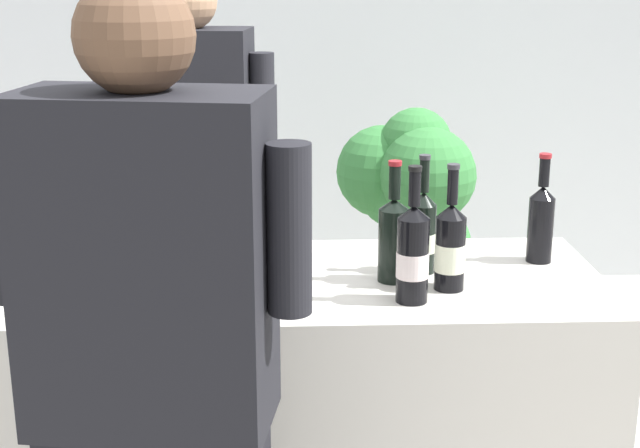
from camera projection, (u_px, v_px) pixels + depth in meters
wall_back at (275, 29)px, 4.78m from camera, size 8.00×0.10×2.80m
counter at (271, 430)px, 2.55m from camera, size 1.81×0.68×0.92m
wine_bottle_0 at (203, 238)px, 2.39m from camera, size 0.08×0.08×0.33m
wine_bottle_1 at (86, 263)px, 2.20m from camera, size 0.07×0.07×0.30m
wine_bottle_2 at (413, 253)px, 2.22m from camera, size 0.08×0.08×0.35m
wine_bottle_3 at (121, 231)px, 2.38m from camera, size 0.08×0.08×0.35m
wine_bottle_4 at (235, 219)px, 2.53m from camera, size 0.08×0.08×0.35m
wine_bottle_5 at (393, 236)px, 2.37m from camera, size 0.08×0.08×0.33m
wine_bottle_6 at (450, 247)px, 2.31m from camera, size 0.08×0.08×0.33m
wine_bottle_7 at (541, 220)px, 2.53m from camera, size 0.07×0.07×0.31m
wine_bottle_8 at (423, 231)px, 2.44m from camera, size 0.07×0.07×0.33m
wine_bottle_9 at (208, 252)px, 2.20m from camera, size 0.08×0.08×0.34m
wine_bottle_10 at (87, 221)px, 2.50m from camera, size 0.07×0.07×0.34m
wine_glass at (274, 238)px, 2.34m from camera, size 0.08×0.08×0.19m
person_server at (197, 236)px, 3.06m from camera, size 0.55×0.28×1.72m
person_guest at (157, 444)px, 1.73m from camera, size 0.60×0.31×1.72m
potted_shrub at (410, 197)px, 3.76m from camera, size 0.57×0.62×1.17m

